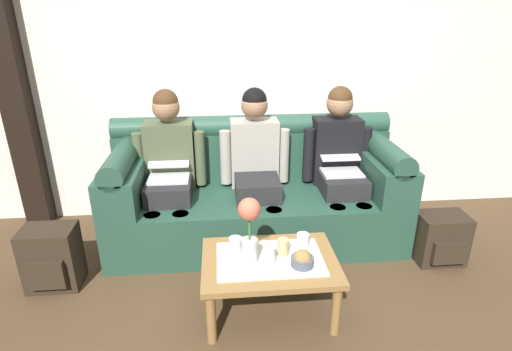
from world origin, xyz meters
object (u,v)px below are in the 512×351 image
at_px(person_middle, 256,161).
at_px(person_right, 339,158).
at_px(couch, 256,194).
at_px(flower_vase, 249,225).
at_px(coffee_table, 270,266).
at_px(snack_bowl, 302,260).
at_px(cup_near_left, 269,255).
at_px(backpack_right, 441,239).
at_px(cup_far_left, 283,247).
at_px(backpack_left, 52,258).
at_px(cup_near_right, 303,240).
at_px(cup_far_center, 235,245).
at_px(person_left, 169,164).

bearing_deg(person_middle, person_right, -0.07).
bearing_deg(person_right, couch, 179.65).
bearing_deg(flower_vase, coffee_table, 13.77).
relative_size(person_middle, snack_bowl, 9.11).
xyz_separation_m(cup_near_left, backpack_right, (1.35, 0.47, -0.25)).
bearing_deg(coffee_table, cup_far_left, 19.99).
bearing_deg(snack_bowl, cup_near_left, 165.77).
bearing_deg(backpack_left, person_middle, 21.65).
distance_m(flower_vase, backpack_left, 1.44).
bearing_deg(couch, backpack_left, -158.24).
height_order(couch, backpack_left, couch).
xyz_separation_m(snack_bowl, backpack_right, (1.16, 0.52, -0.24)).
bearing_deg(flower_vase, cup_near_left, -6.56).
distance_m(cup_near_right, cup_far_center, 0.43).
distance_m(couch, cup_far_left, 0.93).
xyz_separation_m(coffee_table, snack_bowl, (0.18, -0.09, 0.10)).
height_order(person_middle, flower_vase, person_middle).
bearing_deg(backpack_left, coffee_table, -14.80).
distance_m(person_middle, coffee_table, 1.01).
bearing_deg(cup_far_center, cup_near_left, -33.50).
bearing_deg(backpack_left, backpack_right, 0.96).
relative_size(person_middle, cup_near_right, 15.15).
height_order(backpack_left, backpack_right, backpack_left).
bearing_deg(cup_near_right, backpack_left, 171.26).
bearing_deg(cup_near_right, coffee_table, -151.25).
relative_size(person_middle, person_right, 1.00).
xyz_separation_m(person_right, snack_bowl, (-0.50, -1.04, -0.23)).
bearing_deg(flower_vase, person_left, 119.39).
bearing_deg(backpack_left, cup_far_left, -12.89).
distance_m(coffee_table, backpack_right, 1.41).
xyz_separation_m(cup_near_right, backpack_right, (1.12, 0.30, -0.24)).
height_order(coffee_table, cup_far_left, cup_far_left).
bearing_deg(cup_near_right, couch, 105.24).
relative_size(cup_near_right, backpack_left, 0.18).
bearing_deg(person_middle, backpack_right, -21.31).
distance_m(person_right, flower_vase, 1.27).
bearing_deg(person_left, person_right, -0.01).
bearing_deg(coffee_table, snack_bowl, -27.05).
distance_m(cup_far_left, backpack_left, 1.58).
distance_m(person_middle, cup_far_center, 0.92).
xyz_separation_m(flower_vase, cup_far_left, (0.21, 0.06, -0.20)).
bearing_deg(flower_vase, backpack_left, 162.64).
bearing_deg(person_right, person_middle, 179.93).
xyz_separation_m(flower_vase, cup_far_center, (-0.08, 0.12, -0.20)).
height_order(person_left, person_middle, same).
height_order(person_middle, cup_near_right, person_middle).
bearing_deg(snack_bowl, cup_near_right, 78.07).
relative_size(flower_vase, cup_near_left, 4.02).
height_order(person_middle, backpack_left, person_middle).
bearing_deg(cup_near_right, cup_far_left, -146.53).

